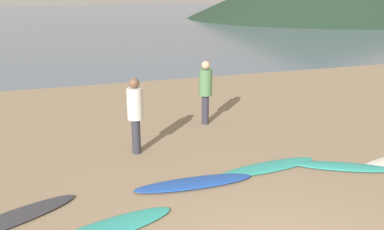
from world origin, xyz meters
The scene contains 9 objects.
ground_plane centered at (0.00, 10.00, -0.10)m, with size 120.00×120.00×0.20m, color #8C7559.
ocean_water centered at (0.00, 63.24, 0.00)m, with size 140.00×100.00×0.01m, color slate.
surfboard_1 centered at (-3.59, 2.99, 0.04)m, with size 2.40×0.54×0.07m, color #333338.
surfboard_2 centered at (-2.13, 2.14, 0.03)m, with size 2.40×0.58×0.07m, color teal.
surfboard_3 centered at (-0.23, 3.22, 0.05)m, with size 2.42×0.53×0.09m, color #1E479E.
surfboard_4 centered at (1.57, 3.45, 0.03)m, with size 2.37×0.51×0.07m, color teal.
surfboard_5 centered at (3.08, 2.92, 0.04)m, with size 2.16×0.47×0.08m, color teal.
person_0 centered at (1.43, 6.87, 1.08)m, with size 0.37×0.37×1.83m.
person_1 centered at (-0.93, 5.29, 1.07)m, with size 0.37×0.37×1.81m.
Camera 1 is at (-2.80, -3.86, 3.70)m, focal length 39.11 mm.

